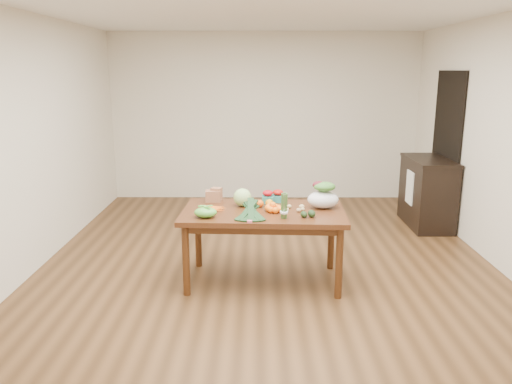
{
  "coord_description": "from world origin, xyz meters",
  "views": [
    {
      "loc": [
        -0.11,
        -5.21,
        2.11
      ],
      "look_at": [
        -0.13,
        0.0,
        0.83
      ],
      "focal_mm": 35.0,
      "sensor_mm": 36.0,
      "label": 1
    }
  ],
  "objects_px": {
    "cabinet": "(427,192)",
    "paper_bag": "(213,195)",
    "salad_bag": "(323,196)",
    "asparagus_bundle": "(284,206)",
    "dining_table": "(263,246)",
    "mandarin_cluster": "(273,207)",
    "cabbage": "(242,197)",
    "kale_bunch": "(250,211)"
  },
  "relations": [
    {
      "from": "mandarin_cluster",
      "to": "salad_bag",
      "type": "distance_m",
      "value": 0.53
    },
    {
      "from": "dining_table",
      "to": "mandarin_cluster",
      "type": "distance_m",
      "value": 0.44
    },
    {
      "from": "paper_bag",
      "to": "cabbage",
      "type": "relative_size",
      "value": 1.14
    },
    {
      "from": "cabbage",
      "to": "mandarin_cluster",
      "type": "relative_size",
      "value": 1.02
    },
    {
      "from": "mandarin_cluster",
      "to": "asparagus_bundle",
      "type": "xyz_separation_m",
      "value": [
        0.1,
        -0.23,
        0.07
      ]
    },
    {
      "from": "cabbage",
      "to": "kale_bunch",
      "type": "height_order",
      "value": "cabbage"
    },
    {
      "from": "cabinet",
      "to": "cabbage",
      "type": "relative_size",
      "value": 5.57
    },
    {
      "from": "dining_table",
      "to": "paper_bag",
      "type": "distance_m",
      "value": 0.77
    },
    {
      "from": "asparagus_bundle",
      "to": "salad_bag",
      "type": "height_order",
      "value": "asparagus_bundle"
    },
    {
      "from": "dining_table",
      "to": "asparagus_bundle",
      "type": "xyz_separation_m",
      "value": [
        0.19,
        -0.28,
        0.5
      ]
    },
    {
      "from": "cabinet",
      "to": "salad_bag",
      "type": "relative_size",
      "value": 3.25
    },
    {
      "from": "cabinet",
      "to": "asparagus_bundle",
      "type": "relative_size",
      "value": 4.08
    },
    {
      "from": "paper_bag",
      "to": "asparagus_bundle",
      "type": "distance_m",
      "value": 0.95
    },
    {
      "from": "cabinet",
      "to": "mandarin_cluster",
      "type": "bearing_deg",
      "value": -138.39
    },
    {
      "from": "cabinet",
      "to": "mandarin_cluster",
      "type": "height_order",
      "value": "cabinet"
    },
    {
      "from": "dining_table",
      "to": "salad_bag",
      "type": "distance_m",
      "value": 0.79
    },
    {
      "from": "cabbage",
      "to": "salad_bag",
      "type": "bearing_deg",
      "value": -4.81
    },
    {
      "from": "dining_table",
      "to": "kale_bunch",
      "type": "xyz_separation_m",
      "value": [
        -0.13,
        -0.3,
        0.45
      ]
    },
    {
      "from": "dining_table",
      "to": "cabbage",
      "type": "height_order",
      "value": "cabbage"
    },
    {
      "from": "cabinet",
      "to": "cabbage",
      "type": "distance_m",
      "value": 3.05
    },
    {
      "from": "salad_bag",
      "to": "asparagus_bundle",
      "type": "bearing_deg",
      "value": -137.92
    },
    {
      "from": "cabinet",
      "to": "asparagus_bundle",
      "type": "xyz_separation_m",
      "value": [
        -2.08,
        -2.17,
        0.4
      ]
    },
    {
      "from": "cabinet",
      "to": "paper_bag",
      "type": "relative_size",
      "value": 4.9
    },
    {
      "from": "dining_table",
      "to": "asparagus_bundle",
      "type": "distance_m",
      "value": 0.6
    },
    {
      "from": "paper_bag",
      "to": "salad_bag",
      "type": "relative_size",
      "value": 0.66
    },
    {
      "from": "paper_bag",
      "to": "kale_bunch",
      "type": "bearing_deg",
      "value": -57.57
    },
    {
      "from": "cabinet",
      "to": "paper_bag",
      "type": "bearing_deg",
      "value": -150.93
    },
    {
      "from": "paper_bag",
      "to": "asparagus_bundle",
      "type": "bearing_deg",
      "value": -40.44
    },
    {
      "from": "cabinet",
      "to": "asparagus_bundle",
      "type": "height_order",
      "value": "asparagus_bundle"
    },
    {
      "from": "mandarin_cluster",
      "to": "dining_table",
      "type": "bearing_deg",
      "value": 153.62
    },
    {
      "from": "dining_table",
      "to": "cabbage",
      "type": "relative_size",
      "value": 8.75
    },
    {
      "from": "cabinet",
      "to": "paper_bag",
      "type": "distance_m",
      "value": 3.23
    },
    {
      "from": "cabbage",
      "to": "dining_table",
      "type": "bearing_deg",
      "value": -37.03
    },
    {
      "from": "paper_bag",
      "to": "kale_bunch",
      "type": "height_order",
      "value": "kale_bunch"
    },
    {
      "from": "asparagus_bundle",
      "to": "salad_bag",
      "type": "xyz_separation_m",
      "value": [
        0.41,
        0.37,
        -0.0
      ]
    },
    {
      "from": "cabinet",
      "to": "mandarin_cluster",
      "type": "xyz_separation_m",
      "value": [
        -2.18,
        -1.94,
        0.33
      ]
    },
    {
      "from": "salad_bag",
      "to": "dining_table",
      "type": "bearing_deg",
      "value": -171.29
    },
    {
      "from": "paper_bag",
      "to": "kale_bunch",
      "type": "distance_m",
      "value": 0.75
    },
    {
      "from": "cabbage",
      "to": "asparagus_bundle",
      "type": "relative_size",
      "value": 0.73
    },
    {
      "from": "paper_bag",
      "to": "salad_bag",
      "type": "xyz_separation_m",
      "value": [
        1.13,
        -0.24,
        0.05
      ]
    },
    {
      "from": "cabbage",
      "to": "mandarin_cluster",
      "type": "bearing_deg",
      "value": -34.07
    },
    {
      "from": "paper_bag",
      "to": "dining_table",
      "type": "bearing_deg",
      "value": -32.28
    }
  ]
}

